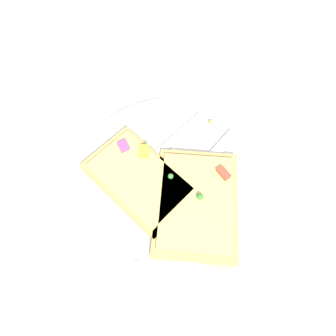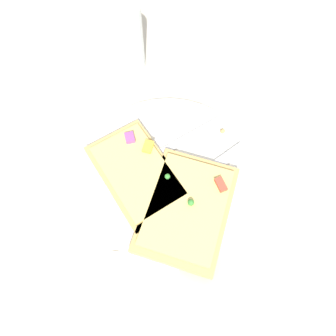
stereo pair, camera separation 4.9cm
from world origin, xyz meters
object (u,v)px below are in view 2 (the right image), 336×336
knife (204,175)px  fork (160,154)px  napkin (141,314)px  plate (168,172)px  drinking_glass (124,38)px  pizza_slice_main (137,173)px  pizza_slice_corner (187,208)px

knife → fork: bearing=-65.6°
knife → napkin: 0.21m
plate → napkin: bearing=172.6°
plate → fork: fork is taller
plate → drinking_glass: (0.22, 0.08, 0.06)m
napkin → knife: bearing=-22.4°
napkin → plate: bearing=-7.4°
pizza_slice_main → knife: bearing=57.5°
fork → knife: (-0.03, -0.07, 0.00)m
plate → fork: 0.03m
fork → drinking_glass: drinking_glass is taller
fork → pizza_slice_main: size_ratio=1.04×
pizza_slice_main → pizza_slice_corner: (-0.05, -0.08, -0.00)m
fork → knife: size_ratio=1.20×
drinking_glass → napkin: bearing=-172.2°
pizza_slice_main → drinking_glass: 0.24m
fork → pizza_slice_corner: pizza_slice_corner is taller
knife → pizza_slice_main: 0.10m
fork → pizza_slice_corner: 0.10m
pizza_slice_main → pizza_slice_corner: bearing=19.9°
knife → pizza_slice_corner: size_ratio=0.85×
pizza_slice_corner → drinking_glass: (0.29, 0.11, 0.04)m
pizza_slice_corner → drinking_glass: size_ratio=1.54×
plate → pizza_slice_main: (-0.01, 0.05, 0.02)m
knife → drinking_glass: bearing=-97.8°
pizza_slice_corner → napkin: bearing=-6.5°
napkin → pizza_slice_corner: bearing=-21.8°
knife → napkin: size_ratio=1.03×
fork → knife: bearing=118.6°
fork → pizza_slice_main: (-0.04, 0.03, 0.01)m
plate → pizza_slice_corner: pizza_slice_corner is taller
pizza_slice_main → drinking_glass: size_ratio=1.52×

